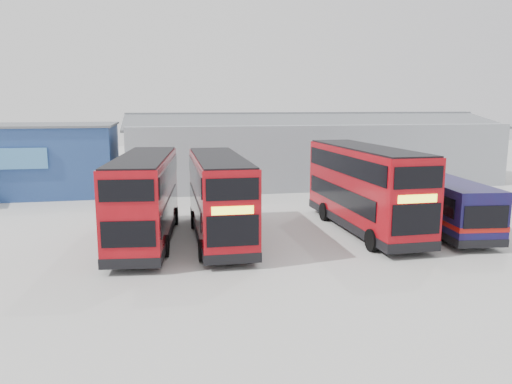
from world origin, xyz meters
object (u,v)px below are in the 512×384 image
single_decker_blue (434,202)px  double_decker_right (364,189)px  double_decker_centre (219,199)px  double_decker_left (145,200)px  office_block (31,158)px  maintenance_shed (308,151)px

single_decker_blue → double_decker_right: bearing=5.5°
double_decker_right → single_decker_blue: bearing=-1.4°
double_decker_centre → double_decker_left: bearing=177.2°
office_block → double_decker_left: bearing=-61.2°
maintenance_shed → double_decker_right: bearing=-97.3°
double_decker_left → single_decker_blue: 15.17m
maintenance_shed → double_decker_left: bearing=-127.2°
double_decker_right → single_decker_blue: (4.00, -0.01, -0.83)m
double_decker_centre → double_decker_right: size_ratio=0.93×
double_decker_left → double_decker_right: 11.15m
office_block → double_decker_left: 17.85m
office_block → double_decker_centre: office_block is taller
double_decker_left → single_decker_blue: size_ratio=0.97×
office_block → double_decker_right: office_block is taller
office_block → single_decker_blue: 28.41m
office_block → double_decker_left: size_ratio=1.22×
single_decker_blue → double_decker_left: bearing=6.0°
office_block → double_decker_left: (8.60, -15.63, -0.50)m
office_block → double_decker_centre: size_ratio=1.26×
maintenance_shed → double_decker_centre: bearing=-119.0°
double_decker_centre → double_decker_right: (7.63, 0.31, 0.15)m
maintenance_shed → double_decker_left: (-13.40, -17.64, -0.52)m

